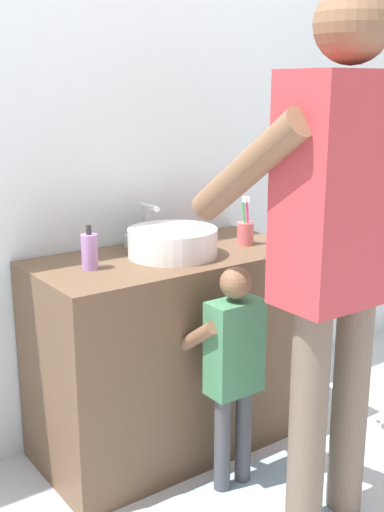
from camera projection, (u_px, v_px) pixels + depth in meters
ground_plane at (214, 474)px, 2.54m from camera, size 14.00×14.00×0.00m
back_wall at (126, 117)px, 2.68m from camera, size 4.40×0.08×2.70m
vanity_cabinet at (171, 352)px, 2.67m from camera, size 1.11×0.54×0.83m
sink_basin at (173, 242)px, 2.53m from camera, size 0.35×0.35×0.11m
faucet at (144, 226)px, 2.69m from camera, size 0.18×0.14×0.18m
toothbrush_cup at (245, 232)px, 2.71m from camera, size 0.07×0.07×0.21m
soap_bottle at (90, 251)px, 2.34m from camera, size 0.06×0.06×0.16m
bath_mat at (257, 504)px, 2.34m from camera, size 0.64×0.40×0.02m
child_toddler at (233, 360)px, 2.33m from camera, size 0.27×0.27×0.87m
adult_parent at (337, 224)px, 2.01m from camera, size 0.55×0.57×1.77m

